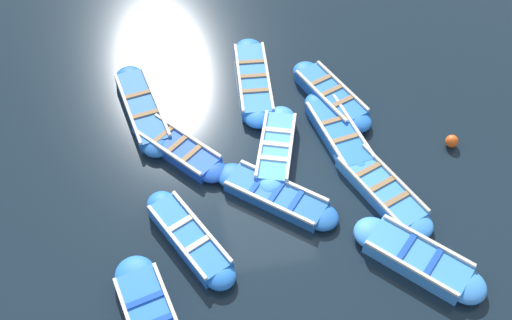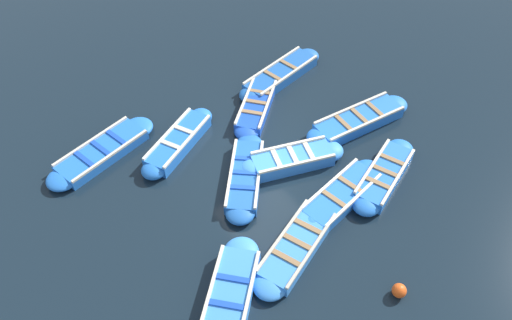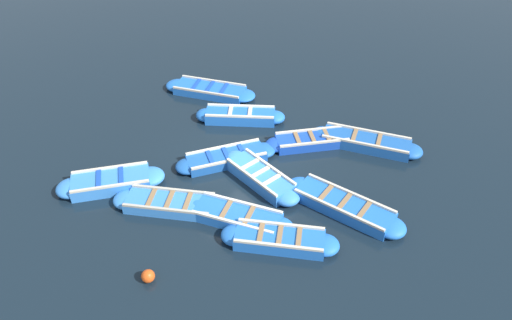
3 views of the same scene
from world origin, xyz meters
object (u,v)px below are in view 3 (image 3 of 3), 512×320
boat_tucked (226,158)px  buoy_yellow_far (316,243)px  boat_bow_out (237,217)px  buoy_orange_near (148,276)px  boat_end_of_row (366,142)px  boat_near_quay (344,206)px  boat_centre (240,116)px  boat_stern_in (111,182)px  boat_outer_left (280,240)px  boat_far_corner (312,141)px  boat_inner_gap (210,90)px  boat_alongside (170,204)px  boat_broadside (261,177)px

boat_tucked → buoy_yellow_far: size_ratio=9.27×
boat_tucked → boat_bow_out: bearing=130.0°
boat_bow_out → buoy_orange_near: bearing=74.4°
boat_tucked → boat_end_of_row: 4.82m
boat_near_quay → boat_centre: size_ratio=1.19×
boat_stern_in → boat_outer_left: bearing=-173.9°
boat_stern_in → boat_end_of_row: (-6.03, -6.02, -0.01)m
boat_stern_in → boat_tucked: 3.74m
boat_outer_left → buoy_orange_near: boat_outer_left is taller
boat_tucked → buoy_yellow_far: boat_tucked is taller
boat_outer_left → boat_far_corner: 4.72m
boat_stern_in → boat_near_quay: bearing=-157.7°
boat_tucked → boat_centre: boat_centre is taller
boat_stern_in → boat_inner_gap: bearing=-84.8°
boat_inner_gap → buoy_yellow_far: boat_inner_gap is taller
boat_alongside → boat_broadside: size_ratio=1.08×
boat_outer_left → buoy_orange_near: (2.29, 2.78, -0.01)m
boat_centre → boat_far_corner: 2.90m
boat_outer_left → boat_centre: boat_centre is taller
boat_broadside → buoy_orange_near: 4.79m
boat_broadside → boat_inner_gap: boat_broadside is taller
boat_bow_out → boat_far_corner: boat_far_corner is taller
boat_near_quay → boat_inner_gap: (7.17, -3.42, -0.04)m
boat_end_of_row → buoy_yellow_far: bearing=95.6°
boat_stern_in → boat_inner_gap: boat_stern_in is taller
boat_near_quay → buoy_orange_near: 5.90m
boat_alongside → buoy_yellow_far: (-4.38, -0.83, 0.00)m
boat_outer_left → buoy_yellow_far: 1.00m
boat_inner_gap → boat_end_of_row: boat_end_of_row is taller
buoy_yellow_far → boat_near_quay: bearing=-93.2°
boat_stern_in → boat_outer_left: 5.66m
buoy_orange_near → boat_tucked: bearing=-79.4°
boat_broadside → boat_inner_gap: bearing=-38.8°
boat_outer_left → buoy_orange_near: bearing=50.5°
boat_centre → boat_far_corner: (-2.90, -0.01, -0.03)m
boat_outer_left → buoy_yellow_far: (-0.90, -0.43, -0.02)m
boat_near_quay → boat_far_corner: (2.22, -2.45, -0.02)m
boat_tucked → buoy_orange_near: (-0.95, 5.06, 0.02)m
boat_inner_gap → buoy_orange_near: 9.18m
boat_far_corner → boat_inner_gap: bearing=-11.1°
boat_inner_gap → buoy_yellow_far: bearing=144.2°
boat_end_of_row → boat_inner_gap: bearing=-1.1°
boat_tucked → boat_near_quay: bearing=177.8°
boat_broadside → buoy_yellow_far: (-2.66, 1.55, -0.04)m
boat_alongside → boat_end_of_row: (-3.89, -5.82, 0.02)m
boat_centre → buoy_orange_near: bearing=104.1°
boat_alongside → boat_outer_left: size_ratio=1.07×
boat_inner_gap → boat_far_corner: (-4.95, 0.97, 0.02)m
boat_stern_in → boat_bow_out: boat_stern_in is taller
boat_outer_left → boat_far_corner: boat_outer_left is taller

